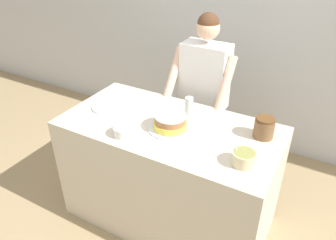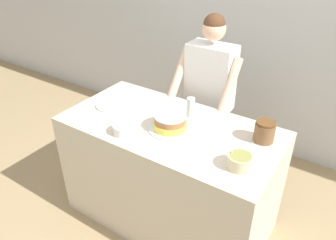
{
  "view_description": "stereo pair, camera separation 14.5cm",
  "coord_description": "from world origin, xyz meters",
  "px_view_note": "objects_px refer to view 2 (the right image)",
  "views": [
    {
      "loc": [
        0.99,
        -1.38,
        2.2
      ],
      "look_at": [
        0.01,
        0.37,
        1.0
      ],
      "focal_mm": 35.0,
      "sensor_mm": 36.0,
      "label": 1
    },
    {
      "loc": [
        1.11,
        -1.3,
        2.2
      ],
      "look_at": [
        0.01,
        0.37,
        1.0
      ],
      "focal_mm": 35.0,
      "sensor_mm": 36.0,
      "label": 2
    }
  ],
  "objects_px": {
    "ceramic_plate": "(113,104)",
    "stoneware_jar": "(264,131)",
    "cake": "(170,123)",
    "frosting_bowl_olive": "(240,161)",
    "drinking_glass": "(191,107)",
    "person_baker": "(209,89)",
    "frosting_bowl_white": "(124,128)"
  },
  "relations": [
    {
      "from": "cake",
      "to": "ceramic_plate",
      "type": "xyz_separation_m",
      "value": [
        -0.59,
        0.04,
        -0.05
      ]
    },
    {
      "from": "stoneware_jar",
      "to": "frosting_bowl_olive",
      "type": "bearing_deg",
      "value": -93.82
    },
    {
      "from": "frosting_bowl_white",
      "to": "drinking_glass",
      "type": "distance_m",
      "value": 0.53
    },
    {
      "from": "frosting_bowl_white",
      "to": "stoneware_jar",
      "type": "relative_size",
      "value": 1.11
    },
    {
      "from": "frosting_bowl_olive",
      "to": "cake",
      "type": "bearing_deg",
      "value": 167.29
    },
    {
      "from": "cake",
      "to": "drinking_glass",
      "type": "xyz_separation_m",
      "value": [
        0.03,
        0.24,
        0.02
      ]
    },
    {
      "from": "frosting_bowl_white",
      "to": "stoneware_jar",
      "type": "height_order",
      "value": "frosting_bowl_white"
    },
    {
      "from": "cake",
      "to": "frosting_bowl_white",
      "type": "height_order",
      "value": "frosting_bowl_white"
    },
    {
      "from": "drinking_glass",
      "to": "ceramic_plate",
      "type": "relative_size",
      "value": 0.56
    },
    {
      "from": "drinking_glass",
      "to": "stoneware_jar",
      "type": "distance_m",
      "value": 0.58
    },
    {
      "from": "ceramic_plate",
      "to": "stoneware_jar",
      "type": "bearing_deg",
      "value": 8.54
    },
    {
      "from": "person_baker",
      "to": "drinking_glass",
      "type": "height_order",
      "value": "person_baker"
    },
    {
      "from": "drinking_glass",
      "to": "ceramic_plate",
      "type": "height_order",
      "value": "drinking_glass"
    },
    {
      "from": "person_baker",
      "to": "ceramic_plate",
      "type": "relative_size",
      "value": 5.83
    },
    {
      "from": "frosting_bowl_white",
      "to": "frosting_bowl_olive",
      "type": "distance_m",
      "value": 0.83
    },
    {
      "from": "stoneware_jar",
      "to": "ceramic_plate",
      "type": "bearing_deg",
      "value": -171.46
    },
    {
      "from": "frosting_bowl_olive",
      "to": "drinking_glass",
      "type": "distance_m",
      "value": 0.67
    },
    {
      "from": "cake",
      "to": "drinking_glass",
      "type": "bearing_deg",
      "value": 82.69
    },
    {
      "from": "cake",
      "to": "stoneware_jar",
      "type": "relative_size",
      "value": 2.16
    },
    {
      "from": "cake",
      "to": "frosting_bowl_olive",
      "type": "relative_size",
      "value": 2.07
    },
    {
      "from": "frosting_bowl_white",
      "to": "ceramic_plate",
      "type": "bearing_deg",
      "value": 142.54
    },
    {
      "from": "frosting_bowl_olive",
      "to": "drinking_glass",
      "type": "relative_size",
      "value": 1.01
    },
    {
      "from": "cake",
      "to": "frosting_bowl_olive",
      "type": "xyz_separation_m",
      "value": [
        0.59,
        -0.13,
        -0.0
      ]
    },
    {
      "from": "person_baker",
      "to": "frosting_bowl_olive",
      "type": "relative_size",
      "value": 10.43
    },
    {
      "from": "ceramic_plate",
      "to": "frosting_bowl_olive",
      "type": "bearing_deg",
      "value": -8.57
    },
    {
      "from": "ceramic_plate",
      "to": "stoneware_jar",
      "type": "relative_size",
      "value": 1.86
    },
    {
      "from": "frosting_bowl_white",
      "to": "ceramic_plate",
      "type": "xyz_separation_m",
      "value": [
        -0.35,
        0.27,
        -0.03
      ]
    },
    {
      "from": "drinking_glass",
      "to": "ceramic_plate",
      "type": "distance_m",
      "value": 0.65
    },
    {
      "from": "frosting_bowl_white",
      "to": "drinking_glass",
      "type": "height_order",
      "value": "frosting_bowl_white"
    },
    {
      "from": "person_baker",
      "to": "stoneware_jar",
      "type": "height_order",
      "value": "person_baker"
    },
    {
      "from": "cake",
      "to": "stoneware_jar",
      "type": "distance_m",
      "value": 0.65
    },
    {
      "from": "ceramic_plate",
      "to": "stoneware_jar",
      "type": "xyz_separation_m",
      "value": [
        1.2,
        0.18,
        0.07
      ]
    }
  ]
}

